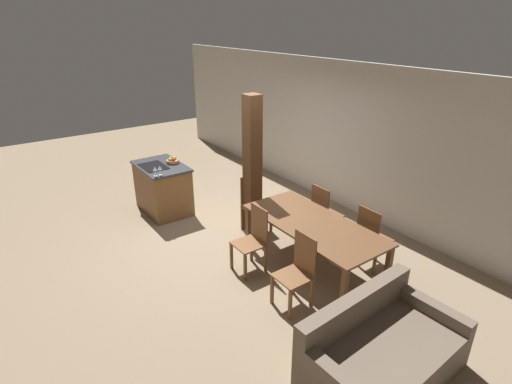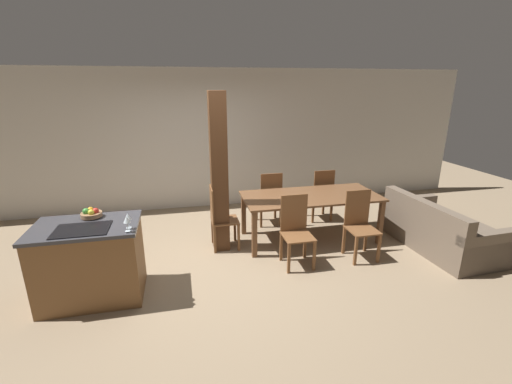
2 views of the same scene
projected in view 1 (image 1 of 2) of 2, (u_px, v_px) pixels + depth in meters
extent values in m
plane|color=#847056|center=(226.00, 235.00, 6.76)|extent=(16.00, 16.00, 0.00)
cube|color=beige|center=(335.00, 134.00, 7.56)|extent=(11.20, 0.08, 2.70)
cube|color=brown|center=(163.00, 189.00, 7.46)|extent=(1.10, 0.71, 0.87)
cube|color=#38383D|center=(161.00, 166.00, 7.28)|extent=(1.14, 0.75, 0.04)
cube|color=black|center=(153.00, 166.00, 7.20)|extent=(0.56, 0.40, 0.01)
cylinder|color=#99704C|center=(173.00, 161.00, 7.36)|extent=(0.23, 0.23, 0.05)
sphere|color=red|center=(173.00, 160.00, 7.30)|extent=(0.07, 0.07, 0.07)
sphere|color=gold|center=(175.00, 158.00, 7.38)|extent=(0.07, 0.07, 0.07)
sphere|color=#3D8E38|center=(171.00, 158.00, 7.38)|extent=(0.08, 0.08, 0.08)
sphere|color=yellow|center=(170.00, 160.00, 7.31)|extent=(0.07, 0.07, 0.07)
cylinder|color=silver|center=(156.00, 176.00, 6.74)|extent=(0.06, 0.06, 0.00)
cylinder|color=silver|center=(155.00, 173.00, 6.72)|extent=(0.01, 0.01, 0.09)
cone|color=silver|center=(155.00, 169.00, 6.69)|extent=(0.07, 0.07, 0.07)
cylinder|color=silver|center=(160.00, 175.00, 6.79)|extent=(0.06, 0.06, 0.00)
cylinder|color=silver|center=(160.00, 172.00, 6.77)|extent=(0.01, 0.01, 0.09)
cone|color=silver|center=(160.00, 168.00, 6.73)|extent=(0.07, 0.07, 0.07)
cube|color=brown|center=(313.00, 224.00, 5.59)|extent=(2.13, 0.96, 0.03)
cube|color=brown|center=(249.00, 227.00, 6.26)|extent=(0.07, 0.07, 0.71)
cube|color=brown|center=(344.00, 293.00, 4.77)|extent=(0.07, 0.07, 0.71)
cube|color=brown|center=(289.00, 214.00, 6.71)|extent=(0.07, 0.07, 0.71)
cube|color=brown|center=(388.00, 269.00, 5.22)|extent=(0.07, 0.07, 0.71)
cube|color=brown|center=(248.00, 244.00, 5.65)|extent=(0.40, 0.40, 0.02)
cube|color=brown|center=(259.00, 223.00, 5.64)|extent=(0.38, 0.02, 0.52)
cube|color=brown|center=(231.00, 256.00, 5.77)|extent=(0.04, 0.04, 0.42)
cube|color=brown|center=(245.00, 267.00, 5.51)|extent=(0.04, 0.04, 0.42)
cube|color=brown|center=(251.00, 248.00, 5.96)|extent=(0.04, 0.04, 0.42)
cube|color=brown|center=(266.00, 259.00, 5.70)|extent=(0.04, 0.04, 0.42)
cube|color=brown|center=(292.00, 277.00, 4.93)|extent=(0.40, 0.40, 0.02)
cube|color=brown|center=(305.00, 253.00, 4.93)|extent=(0.38, 0.02, 0.52)
cube|color=brown|center=(272.00, 289.00, 5.06)|extent=(0.04, 0.04, 0.42)
cube|color=brown|center=(290.00, 304.00, 4.79)|extent=(0.04, 0.04, 0.42)
cube|color=brown|center=(293.00, 280.00, 5.25)|extent=(0.04, 0.04, 0.42)
cube|color=brown|center=(312.00, 293.00, 4.98)|extent=(0.04, 0.04, 0.42)
cube|color=brown|center=(327.00, 215.00, 6.48)|extent=(0.40, 0.40, 0.02)
cube|color=brown|center=(320.00, 203.00, 6.27)|extent=(0.38, 0.02, 0.52)
cube|color=brown|center=(342.00, 228.00, 6.53)|extent=(0.04, 0.04, 0.42)
cube|color=brown|center=(326.00, 220.00, 6.80)|extent=(0.04, 0.04, 0.42)
cube|color=brown|center=(326.00, 234.00, 6.34)|extent=(0.04, 0.04, 0.42)
cube|color=brown|center=(311.00, 226.00, 6.61)|extent=(0.04, 0.04, 0.42)
cube|color=brown|center=(375.00, 239.00, 5.77)|extent=(0.40, 0.40, 0.02)
cube|color=brown|center=(368.00, 226.00, 5.56)|extent=(0.38, 0.02, 0.52)
cube|color=brown|center=(391.00, 254.00, 5.82)|extent=(0.04, 0.04, 0.42)
cube|color=brown|center=(371.00, 244.00, 6.08)|extent=(0.04, 0.04, 0.42)
cube|color=brown|center=(375.00, 262.00, 5.63)|extent=(0.04, 0.04, 0.42)
cube|color=brown|center=(356.00, 251.00, 5.89)|extent=(0.04, 0.04, 0.42)
cube|color=brown|center=(257.00, 208.00, 6.72)|extent=(0.40, 0.40, 0.02)
cube|color=brown|center=(250.00, 189.00, 6.76)|extent=(0.02, 0.38, 0.52)
cube|color=brown|center=(254.00, 226.00, 6.59)|extent=(0.04, 0.04, 0.42)
cube|color=brown|center=(271.00, 221.00, 6.77)|extent=(0.04, 0.04, 0.42)
cube|color=brown|center=(242.00, 218.00, 6.85)|extent=(0.04, 0.04, 0.42)
cube|color=brown|center=(259.00, 213.00, 7.04)|extent=(0.04, 0.04, 0.42)
cube|color=brown|center=(384.00, 360.00, 4.01)|extent=(1.03, 1.69, 0.43)
cube|color=brown|center=(356.00, 308.00, 4.14)|extent=(0.23, 1.66, 0.35)
cube|color=brown|center=(426.00, 322.00, 4.41)|extent=(0.96, 0.18, 0.57)
cube|color=#4C2D19|center=(252.00, 167.00, 6.46)|extent=(0.23, 0.23, 2.32)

